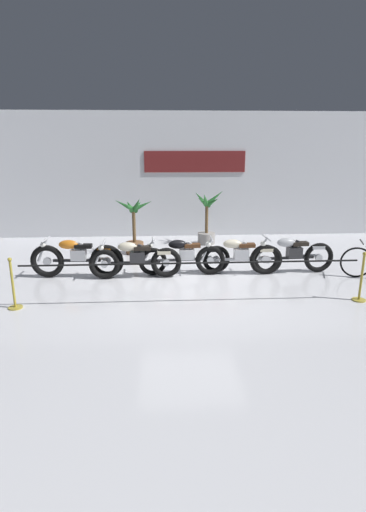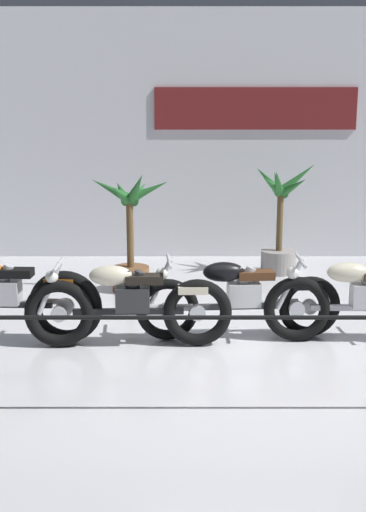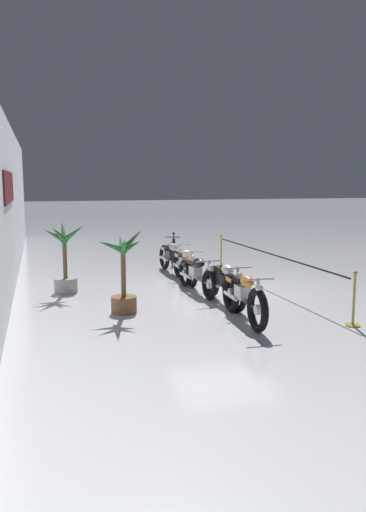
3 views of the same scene
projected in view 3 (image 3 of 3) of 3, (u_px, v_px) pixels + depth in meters
ground_plane at (223, 290)px, 12.47m from camera, size 120.00×120.00×0.00m
back_wall at (1, 209)px, 10.75m from camera, size 28.00×0.29×4.20m
motorcycle_orange_0 at (243, 297)px, 9.64m from camera, size 2.27×0.62×0.99m
motorcycle_cream_1 at (224, 283)px, 11.03m from camera, size 2.24×0.62×0.95m
motorcycle_black_2 at (196, 274)px, 12.11m from camera, size 2.31×0.62×0.93m
motorcycle_cream_3 at (185, 265)px, 13.42m from camera, size 2.18×0.62×0.95m
motorcycle_silver_4 at (172, 257)px, 14.70m from camera, size 2.18×0.62×0.96m
bicycle at (173, 250)px, 16.73m from camera, size 1.71×0.68×0.99m
potted_palm_left_of_row at (123, 276)px, 10.22m from camera, size 1.13×1.00×1.78m
potted_palm_right_of_row at (65, 261)px, 12.09m from camera, size 1.00×0.99×1.78m
stanchion_far_left at (294, 269)px, 11.45m from camera, size 7.06×0.28×1.05m
stanchion_mid_left at (221, 255)px, 16.05m from camera, size 0.28×0.28×1.05m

